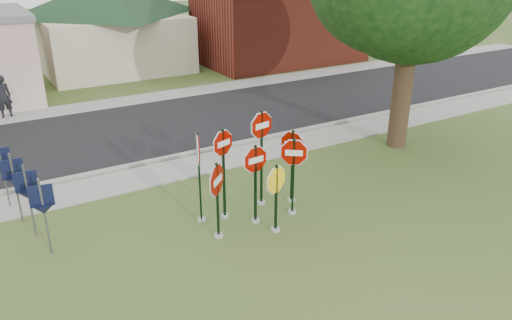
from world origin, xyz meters
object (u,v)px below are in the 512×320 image
stop_sign_yellow (276,192)px  pedestrian (3,96)px  stop_sign_center (255,175)px  stop_sign_left (217,191)px

stop_sign_yellow → pedestrian: size_ratio=1.07×
stop_sign_center → stop_sign_left: size_ratio=1.07×
stop_sign_center → stop_sign_yellow: 0.75m
stop_sign_yellow → stop_sign_left: 1.51m
stop_sign_yellow → stop_sign_left: stop_sign_left is taller
stop_sign_yellow → pedestrian: (-5.04, 13.91, -0.17)m
stop_sign_left → stop_sign_center: bearing=8.3°
stop_sign_center → stop_sign_yellow: stop_sign_center is taller
stop_sign_center → pedestrian: (-4.82, 13.24, -0.43)m
pedestrian → stop_sign_yellow: bearing=101.5°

